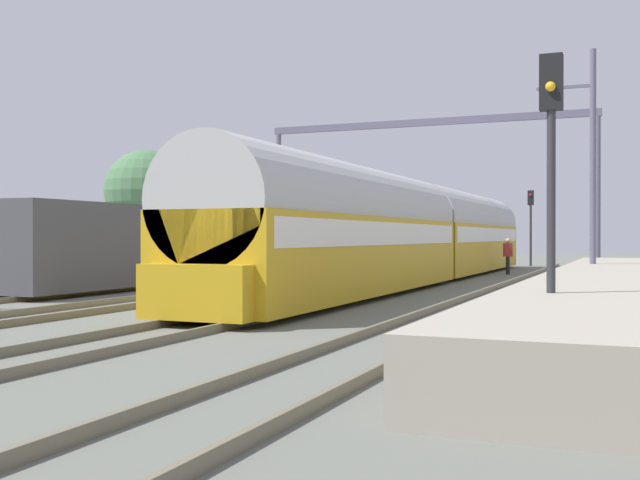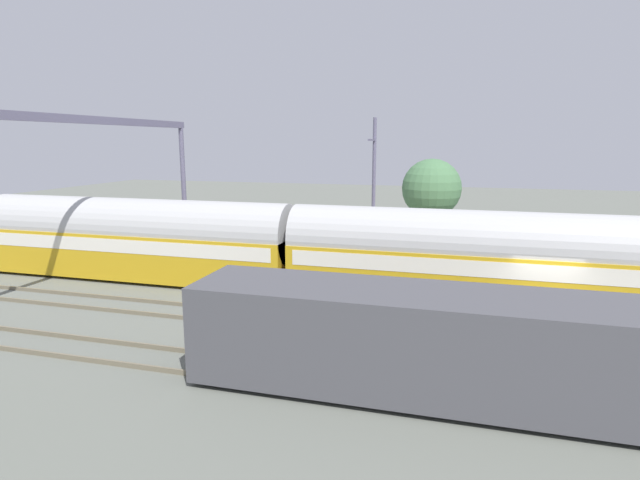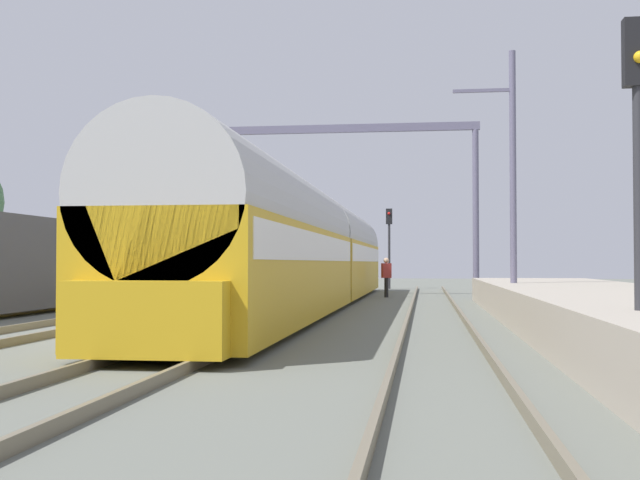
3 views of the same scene
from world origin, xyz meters
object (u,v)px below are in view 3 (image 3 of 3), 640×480
Objects in this scene: person_crossing at (386,274)px; catenary_gantry at (292,167)px; railway_signal_far at (389,237)px; passenger_train at (309,249)px; railway_signal_near at (638,146)px.

catenary_gantry is at bearing 140.03° from person_crossing.
railway_signal_far reaches higher than person_crossing.
person_crossing is 11.45m from railway_signal_far.
passenger_train reaches higher than person_crossing.
railway_signal_near is (4.45, -24.25, 2.01)m from person_crossing.
railway_signal_far is 11.07m from catenary_gantry.
railway_signal_far is 0.27× the size of catenary_gantry.
passenger_train is 17.88m from railway_signal_near.
railway_signal_near is 1.02× the size of railway_signal_far.
person_crossing is at bearing 73.50° from passenger_train.
railway_signal_far is (-0.37, 11.27, 1.97)m from person_crossing.
catenary_gantry reaches higher than passenger_train.
railway_signal_near is (6.74, -16.52, 1.07)m from passenger_train.
catenary_gantry is (-4.41, 1.39, 4.91)m from person_crossing.
railway_signal_near reaches higher than passenger_train.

